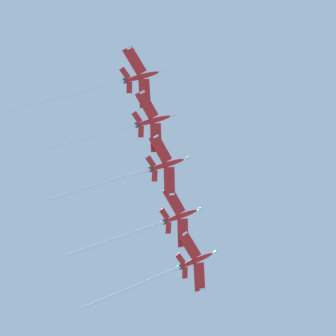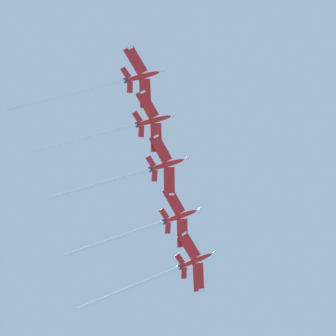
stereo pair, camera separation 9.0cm
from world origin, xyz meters
name	(u,v)px [view 2 (the right image)]	position (x,y,z in m)	size (l,w,h in m)	color
jet_far_left	(174,269)	(8.79, 32.95, 160.95)	(32.66, 33.62, 19.01)	red
jet_inner_left	(157,224)	(-2.99, 23.27, 160.91)	(32.13, 32.03, 18.86)	red
jet_centre	(143,172)	(-14.89, 11.20, 160.56)	(32.74, 32.46, 18.60)	red
jet_inner_right	(137,125)	(-23.47, -0.43, 162.04)	(32.21, 32.07, 18.89)	red
jet_far_right	(122,81)	(-33.98, -9.74, 162.20)	(34.72, 35.67, 19.71)	red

